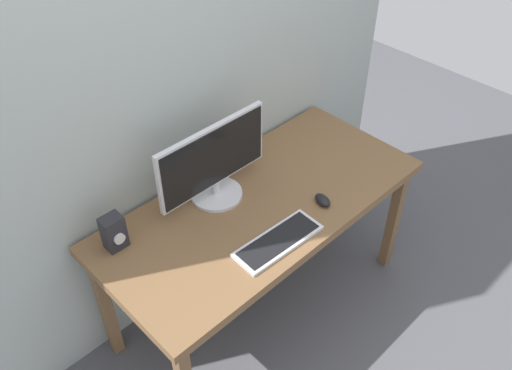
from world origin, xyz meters
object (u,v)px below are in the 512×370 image
(mouse, at_px, (323,200))
(audio_controller, at_px, (114,232))
(monitor, at_px, (213,163))
(keyboard_primary, at_px, (278,241))
(desk, at_px, (261,212))

(mouse, bearing_deg, audio_controller, 165.82)
(monitor, distance_m, mouse, 0.52)
(audio_controller, bearing_deg, mouse, -27.68)
(audio_controller, bearing_deg, keyboard_primary, -42.69)
(monitor, bearing_deg, audio_controller, 175.02)
(desk, height_order, mouse, mouse)
(monitor, distance_m, audio_controller, 0.52)
(monitor, height_order, audio_controller, monitor)
(monitor, height_order, mouse, monitor)
(keyboard_primary, distance_m, audio_controller, 0.67)
(desk, distance_m, monitor, 0.33)
(mouse, bearing_deg, keyboard_primary, -161.19)
(keyboard_primary, distance_m, mouse, 0.32)
(monitor, relative_size, mouse, 6.37)
(desk, xyz_separation_m, audio_controller, (-0.62, 0.23, 0.15))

